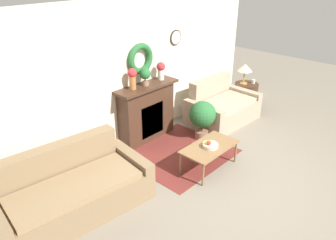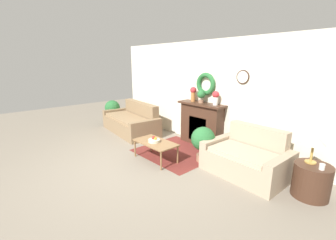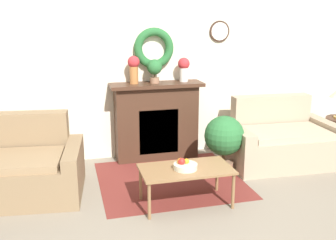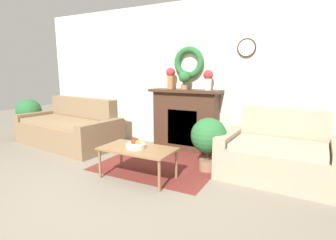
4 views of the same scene
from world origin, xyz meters
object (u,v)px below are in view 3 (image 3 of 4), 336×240
fireplace (156,121)px  potted_plant_floor_by_loveseat (224,138)px  loveseat_right (280,141)px  coffee_table (186,171)px  potted_plant_on_mantel (154,69)px  fruit_bowl (185,165)px  vase_on_mantel_right (184,68)px  vase_on_mantel_left (134,68)px

fireplace → potted_plant_floor_by_loveseat: (0.73, -0.81, -0.08)m
fireplace → loveseat_right: bearing=-20.3°
coffee_table → potted_plant_on_mantel: bearing=90.0°
fireplace → fruit_bowl: size_ratio=5.06×
fruit_bowl → vase_on_mantel_right: size_ratio=0.76×
vase_on_mantel_right → potted_plant_on_mantel: 0.44m
coffee_table → vase_on_mantel_left: (-0.29, 1.55, 0.97)m
vase_on_mantel_left → potted_plant_on_mantel: size_ratio=1.16×
fireplace → vase_on_mantel_left: size_ratio=3.41×
fireplace → fruit_bowl: fireplace is taller
potted_plant_floor_by_loveseat → fireplace: bearing=131.9°
loveseat_right → vase_on_mantel_left: bearing=165.3°
potted_plant_floor_by_loveseat → loveseat_right: bearing=11.6°
vase_on_mantel_left → potted_plant_floor_by_loveseat: vase_on_mantel_left is taller
fireplace → potted_plant_floor_by_loveseat: bearing=-48.1°
fireplace → coffee_table: 1.56m
fireplace → vase_on_mantel_right: (0.41, 0.01, 0.76)m
loveseat_right → vase_on_mantel_left: vase_on_mantel_left is taller
fruit_bowl → vase_on_mantel_left: bearing=99.7°
coffee_table → fireplace: bearing=89.1°
vase_on_mantel_left → vase_on_mantel_right: (0.73, 0.00, -0.03)m
vase_on_mantel_right → potted_plant_floor_by_loveseat: vase_on_mantel_right is taller
fruit_bowl → vase_on_mantel_left: vase_on_mantel_left is taller
loveseat_right → potted_plant_floor_by_loveseat: size_ratio=1.99×
fruit_bowl → potted_plant_floor_by_loveseat: (0.78, 0.75, 0.02)m
vase_on_mantel_right → loveseat_right: bearing=-26.3°
loveseat_right → potted_plant_floor_by_loveseat: bearing=-165.7°
vase_on_mantel_left → vase_on_mantel_right: vase_on_mantel_left is taller
loveseat_right → fruit_bowl: loveseat_right is taller
fireplace → coffee_table: bearing=-90.9°
vase_on_mantel_left → potted_plant_floor_by_loveseat: 1.58m
vase_on_mantel_right → potted_plant_on_mantel: size_ratio=1.03×
fireplace → loveseat_right: 1.80m
coffee_table → potted_plant_on_mantel: potted_plant_on_mantel is taller
vase_on_mantel_left → coffee_table: bearing=-79.3°
vase_on_mantel_left → potted_plant_on_mantel: (0.29, -0.02, -0.02)m
loveseat_right → fruit_bowl: bearing=-148.5°
potted_plant_on_mantel → vase_on_mantel_right: bearing=2.6°
fruit_bowl → potted_plant_on_mantel: potted_plant_on_mantel is taller
fruit_bowl → coffee_table: bearing=41.3°
fireplace → potted_plant_on_mantel: 0.76m
vase_on_mantel_left → potted_plant_on_mantel: vase_on_mantel_left is taller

